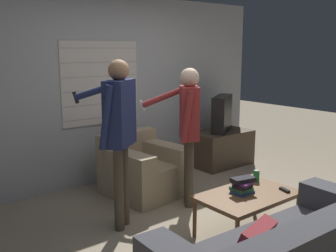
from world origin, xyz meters
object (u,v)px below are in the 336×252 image
coffee_table (248,197)px  soda_can (256,176)px  book_stack (242,186)px  armchair_beige (143,170)px  spare_remote (285,190)px  tv (222,114)px  person_right_standing (188,121)px  person_left_standing (119,123)px

coffee_table → soda_can: soda_can is taller
book_stack → armchair_beige: bearing=95.3°
armchair_beige → book_stack: bearing=89.8°
armchair_beige → soda_can: (0.53, -1.39, 0.17)m
spare_remote → tv: bearing=76.1°
coffee_table → person_right_standing: 1.13m
person_left_standing → soda_can: size_ratio=13.77×
armchair_beige → person_left_standing: person_left_standing is taller
tv → person_right_standing: bearing=-1.5°
coffee_table → soda_can: (0.35, 0.19, 0.10)m
tv → spare_remote: size_ratio=4.92×
coffee_table → tv: 2.44m
tv → person_left_standing: 2.62m
armchair_beige → tv: (1.70, 0.27, 0.52)m
person_left_standing → armchair_beige: bearing=5.5°
armchair_beige → book_stack: (0.14, -1.54, 0.19)m
person_left_standing → spare_remote: 1.80m
coffee_table → person_left_standing: size_ratio=0.58×
tv → person_left_standing: person_left_standing is taller
person_left_standing → spare_remote: (1.26, -1.10, -0.67)m
coffee_table → tv: (1.53, 1.85, 0.45)m
tv → soda_can: 2.06m
book_stack → spare_remote: (0.38, -0.22, -0.07)m
soda_can → spare_remote: soda_can is taller
person_left_standing → person_right_standing: size_ratio=1.07×
armchair_beige → coffee_table: size_ratio=0.98×
coffee_table → person_left_standing: bearing=134.7°
armchair_beige → tv: size_ratio=1.47×
person_right_standing → spare_remote: (0.33, -1.12, -0.59)m
tv → book_stack: 2.41m
armchair_beige → coffee_table: bearing=91.0°
person_left_standing → soda_can: bearing=-66.6°
person_right_standing → soda_can: (0.33, -0.75, -0.54)m
book_stack → person_left_standing: bearing=135.0°
armchair_beige → coffee_table: (0.18, -1.58, 0.07)m
tv → spare_remote: bearing=27.1°
tv → spare_remote: (-1.18, -2.03, -0.40)m
person_left_standing → person_right_standing: person_left_standing is taller
armchair_beige → spare_remote: armchair_beige is taller
person_right_standing → book_stack: size_ratio=6.30×
person_left_standing → soda_can: person_left_standing is taller
person_left_standing → person_right_standing: 0.94m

